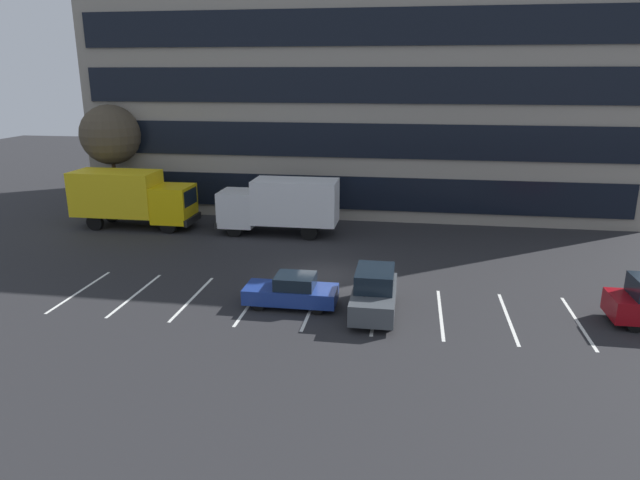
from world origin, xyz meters
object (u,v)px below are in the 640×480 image
(sedan_navy, at_px, (292,291))
(box_truck_white, at_px, (281,204))
(box_truck_yellow_all, at_px, (131,196))
(suv_charcoal, at_px, (374,293))
(bare_tree, at_px, (110,135))

(sedan_navy, bearing_deg, box_truck_white, 105.12)
(box_truck_yellow_all, xyz_separation_m, suv_charcoal, (16.90, -11.81, -1.18))
(bare_tree, bearing_deg, box_truck_yellow_all, -48.92)
(suv_charcoal, bearing_deg, box_truck_white, 119.99)
(suv_charcoal, xyz_separation_m, sedan_navy, (-3.64, 0.21, -0.25))
(box_truck_yellow_all, bearing_deg, bare_tree, 131.08)
(box_truck_white, height_order, suv_charcoal, box_truck_white)
(box_truck_white, distance_m, bare_tree, 13.98)
(box_truck_yellow_all, distance_m, sedan_navy, 17.68)
(sedan_navy, xyz_separation_m, bare_tree, (-16.11, 14.87, 5.07))
(sedan_navy, relative_size, bare_tree, 0.52)
(box_truck_yellow_all, height_order, sedan_navy, box_truck_yellow_all)
(box_truck_white, distance_m, sedan_navy, 11.93)
(box_truck_yellow_all, relative_size, sedan_navy, 1.99)
(box_truck_yellow_all, xyz_separation_m, bare_tree, (-2.85, 3.27, 3.65))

